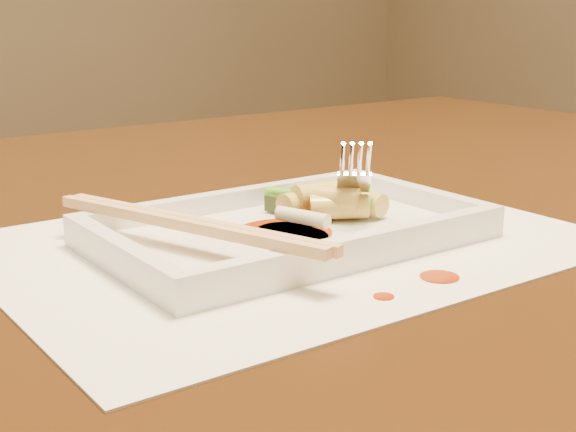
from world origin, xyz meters
TOP-DOWN VIEW (x-y plane):
  - table at (0.00, 0.00)m, footprint 1.40×0.90m
  - placemat at (-0.03, -0.11)m, footprint 0.40×0.30m
  - sauce_splatter_a at (-0.00, -0.23)m, footprint 0.02×0.02m
  - sauce_splatter_b at (-0.05, -0.23)m, footprint 0.01×0.01m
  - plate_base at (-0.03, -0.11)m, footprint 0.26×0.16m
  - plate_rim_far at (-0.03, -0.04)m, footprint 0.26×0.01m
  - plate_rim_near at (-0.03, -0.18)m, footprint 0.26×0.01m
  - plate_rim_left at (-0.16, -0.11)m, footprint 0.01×0.14m
  - plate_rim_right at (0.09, -0.11)m, footprint 0.01×0.14m
  - veg_piece at (0.00, -0.07)m, footprint 0.04×0.04m
  - scallion_white at (-0.03, -0.12)m, footprint 0.02×0.04m
  - scallion_green at (0.01, -0.09)m, footprint 0.05×0.08m
  - chopstick_a at (-0.12, -0.11)m, footprint 0.08×0.21m
  - chopstick_b at (-0.11, -0.11)m, footprint 0.08×0.21m
  - fork at (0.04, -0.09)m, footprint 0.09×0.10m
  - sauce_blob_0 at (-0.04, -0.12)m, footprint 0.07×0.07m
  - sauce_blob_1 at (-0.04, -0.13)m, footprint 0.05×0.05m
  - sauce_blob_2 at (-0.04, -0.11)m, footprint 0.04×0.04m
  - rice_cake_0 at (0.01, -0.11)m, footprint 0.04×0.03m
  - rice_cake_1 at (0.01, -0.09)m, footprint 0.05×0.02m
  - rice_cake_2 at (0.01, -0.09)m, footprint 0.05×0.02m
  - rice_cake_3 at (0.03, -0.11)m, footprint 0.02×0.04m
  - rice_cake_4 at (0.01, -0.11)m, footprint 0.05×0.04m
  - rice_cake_5 at (0.00, -0.11)m, footprint 0.04×0.05m
  - rice_cake_6 at (-0.00, -0.09)m, footprint 0.04×0.02m

SIDE VIEW (x-z plane):
  - table at x=0.00m, z-range 0.27..1.02m
  - placemat at x=-0.03m, z-range 0.75..0.75m
  - sauce_splatter_a at x=0.00m, z-range 0.75..0.75m
  - sauce_splatter_b at x=-0.05m, z-range 0.75..0.75m
  - plate_base at x=-0.03m, z-range 0.75..0.76m
  - sauce_blob_0 at x=-0.04m, z-range 0.76..0.76m
  - sauce_blob_1 at x=-0.04m, z-range 0.76..0.76m
  - sauce_blob_2 at x=-0.04m, z-range 0.76..0.76m
  - plate_rim_far at x=-0.03m, z-range 0.76..0.77m
  - plate_rim_near at x=-0.03m, z-range 0.76..0.77m
  - plate_rim_left at x=-0.16m, z-range 0.76..0.77m
  - plate_rim_right at x=0.09m, z-range 0.76..0.77m
  - veg_piece at x=0.00m, z-range 0.76..0.77m
  - rice_cake_0 at x=0.01m, z-range 0.76..0.78m
  - rice_cake_1 at x=0.01m, z-range 0.76..0.78m
  - rice_cake_3 at x=0.03m, z-range 0.76..0.78m
  - rice_cake_4 at x=0.01m, z-range 0.76..0.78m
  - rice_cake_6 at x=0.00m, z-range 0.76..0.78m
  - scallion_white at x=-0.03m, z-range 0.77..0.78m
  - scallion_green at x=0.01m, z-range 0.77..0.78m
  - rice_cake_2 at x=0.01m, z-range 0.77..0.79m
  - rice_cake_5 at x=0.00m, z-range 0.77..0.78m
  - chopstick_a at x=-0.12m, z-range 0.77..0.78m
  - chopstick_b at x=-0.11m, z-range 0.77..0.78m
  - fork at x=0.04m, z-range 0.76..0.90m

